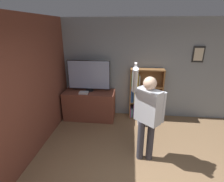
{
  "coord_description": "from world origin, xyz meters",
  "views": [
    {
      "loc": [
        -0.38,
        -1.72,
        2.46
      ],
      "look_at": [
        -0.77,
        1.83,
        1.14
      ],
      "focal_mm": 28.0,
      "sensor_mm": 36.0,
      "label": 1
    }
  ],
  "objects": [
    {
      "name": "person",
      "position": [
        -0.05,
        1.13,
        1.03
      ],
      "size": [
        0.6,
        0.55,
        1.95
      ],
      "rotation": [
        0.0,
        0.0,
        -0.74
      ],
      "color": "#383842",
      "rests_on": "ground_plane"
    },
    {
      "name": "game_console",
      "position": [
        -1.59,
        2.49,
        0.82
      ],
      "size": [
        0.24,
        0.17,
        0.05
      ],
      "color": "silver",
      "rests_on": "tv_ledge"
    },
    {
      "name": "wall_side_brick",
      "position": [
        -2.27,
        1.5,
        1.35
      ],
      "size": [
        0.06,
        4.6,
        2.7
      ],
      "color": "brown",
      "rests_on": "ground_plane"
    },
    {
      "name": "tv_ledge",
      "position": [
        -1.49,
        2.66,
        0.4
      ],
      "size": [
        1.38,
        0.63,
        0.79
      ],
      "color": "brown",
      "rests_on": "ground_plane"
    },
    {
      "name": "waste_bin",
      "position": [
        -0.01,
        2.43,
        0.18
      ],
      "size": [
        0.27,
        0.27,
        0.35
      ],
      "color": "#B7B7BC",
      "rests_on": "ground_plane"
    },
    {
      "name": "bookshelf",
      "position": [
        -0.03,
        2.85,
        0.69
      ],
      "size": [
        0.89,
        0.28,
        1.42
      ],
      "color": "brown",
      "rests_on": "ground_plane"
    },
    {
      "name": "television",
      "position": [
        -1.49,
        2.71,
        1.23
      ],
      "size": [
        1.15,
        0.22,
        0.85
      ],
      "color": "black",
      "rests_on": "tv_ledge"
    },
    {
      "name": "wall_back",
      "position": [
        0.0,
        3.03,
        1.35
      ],
      "size": [
        6.48,
        0.09,
        2.7
      ],
      "color": "gray",
      "rests_on": "ground_plane"
    }
  ]
}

